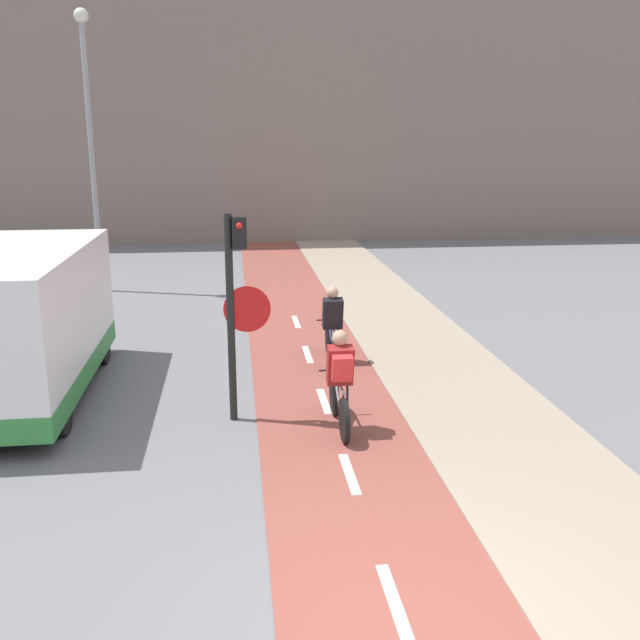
# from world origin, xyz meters

# --- Properties ---
(bike_lane) EXTENTS (2.15, 60.00, 0.02)m
(bike_lane) POSITION_xyz_m (0.00, 0.01, 0.01)
(bike_lane) COLOR brown
(bike_lane) RESTS_ON ground_plane
(building_row_background) EXTENTS (60.00, 5.20, 12.02)m
(building_row_background) POSITION_xyz_m (0.00, 25.66, 6.02)
(building_row_background) COLOR slate
(building_row_background) RESTS_ON ground_plane
(traffic_light_pole) EXTENTS (0.67, 0.25, 3.02)m
(traffic_light_pole) POSITION_xyz_m (-1.32, 4.97, 1.88)
(traffic_light_pole) COLOR black
(traffic_light_pole) RESTS_ON ground_plane
(street_lamp_far) EXTENTS (0.36, 0.36, 7.14)m
(street_lamp_far) POSITION_xyz_m (-4.93, 14.60, 4.34)
(street_lamp_far) COLOR gray
(street_lamp_far) RESTS_ON ground_plane
(cyclist_near) EXTENTS (0.46, 1.62, 1.45)m
(cyclist_near) POSITION_xyz_m (0.09, 4.42, 0.70)
(cyclist_near) COLOR black
(cyclist_near) RESTS_ON ground_plane
(cyclist_far) EXTENTS (0.46, 1.56, 1.42)m
(cyclist_far) POSITION_xyz_m (0.41, 7.54, 0.65)
(cyclist_far) COLOR black
(cyclist_far) RESTS_ON ground_plane
(van) EXTENTS (2.01, 5.03, 2.36)m
(van) POSITION_xyz_m (-4.68, 6.33, 1.17)
(van) COLOR white
(van) RESTS_ON ground_plane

